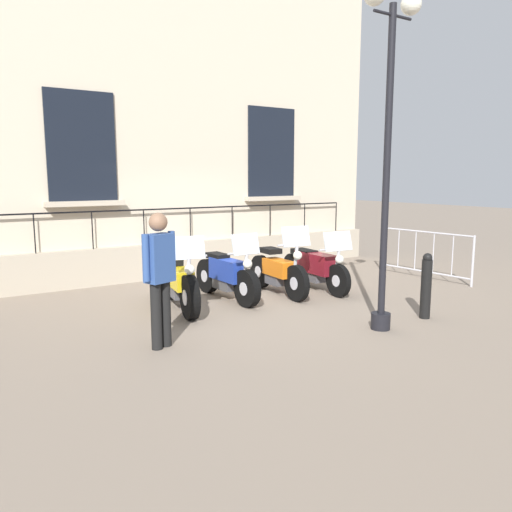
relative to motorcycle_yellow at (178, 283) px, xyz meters
The scene contains 10 objects.
ground_plane 1.53m from the motorcycle_yellow, 100.19° to the left, with size 60.00×60.00×0.00m, color gray.
building_facade 4.58m from the motorcycle_yellow, 153.74° to the left, with size 0.82×10.26×7.56m.
motorcycle_yellow is the anchor object (origin of this frame).
motorcycle_blue 1.00m from the motorcycle_yellow, 95.43° to the left, with size 2.02×0.63×1.26m.
motorcycle_orange 2.02m from the motorcycle_yellow, 87.68° to the left, with size 1.95×0.68×1.34m.
motorcycle_maroon 2.87m from the motorcycle_yellow, 87.43° to the left, with size 2.13×0.74×1.22m.
lamppost 4.13m from the motorcycle_yellow, 36.52° to the left, with size 0.28×0.98×4.67m.
crowd_barrier 5.63m from the motorcycle_yellow, 84.51° to the left, with size 2.31×0.22×1.05m.
bollard 4.02m from the motorcycle_yellow, 48.56° to the left, with size 0.16×0.16×1.04m.
pedestrian_standing 2.07m from the motorcycle_yellow, 30.44° to the right, with size 0.33×0.50×1.76m.
Camera 1 is at (7.94, -4.83, 2.20)m, focal length 35.31 mm.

